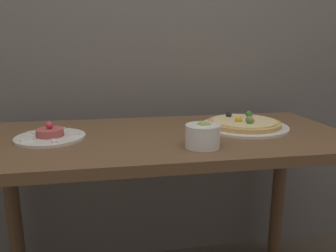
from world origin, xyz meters
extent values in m
cube|color=brown|center=(0.00, 0.31, 0.74)|extent=(1.34, 0.61, 0.03)
cylinder|color=brown|center=(-0.61, 0.55, 0.36)|extent=(0.06, 0.06, 0.72)
cylinder|color=brown|center=(0.61, 0.55, 0.36)|extent=(0.06, 0.06, 0.72)
cylinder|color=silver|center=(0.33, 0.35, 0.76)|extent=(0.34, 0.34, 0.01)
cylinder|color=tan|center=(0.33, 0.35, 0.77)|extent=(0.28, 0.28, 0.02)
cylinder|color=beige|center=(0.33, 0.35, 0.78)|extent=(0.25, 0.25, 0.01)
sphere|color=black|center=(0.29, 0.42, 0.79)|extent=(0.02, 0.02, 0.02)
sphere|color=#387F33|center=(0.38, 0.42, 0.80)|extent=(0.03, 0.03, 0.03)
sphere|color=#997047|center=(0.34, 0.31, 0.79)|extent=(0.02, 0.02, 0.02)
sphere|color=#997047|center=(0.33, 0.32, 0.80)|extent=(0.03, 0.03, 0.03)
sphere|color=gold|center=(0.29, 0.33, 0.80)|extent=(0.03, 0.03, 0.03)
sphere|color=#387F33|center=(0.32, 0.29, 0.79)|extent=(0.02, 0.02, 0.02)
cylinder|color=silver|center=(-0.39, 0.31, 0.76)|extent=(0.24, 0.24, 0.01)
cylinder|color=#B2514C|center=(-0.39, 0.31, 0.78)|extent=(0.09, 0.09, 0.03)
sphere|color=#E0384C|center=(-0.39, 0.31, 0.80)|extent=(0.03, 0.03, 0.03)
cube|color=white|center=(-0.31, 0.31, 0.77)|extent=(0.04, 0.02, 0.01)
cube|color=white|center=(-0.36, 0.39, 0.77)|extent=(0.03, 0.04, 0.01)
cube|color=white|center=(-0.46, 0.36, 0.77)|extent=(0.04, 0.04, 0.01)
cube|color=white|center=(-0.46, 0.27, 0.77)|extent=(0.04, 0.04, 0.01)
cube|color=white|center=(-0.36, 0.24, 0.77)|extent=(0.03, 0.04, 0.01)
cylinder|color=white|center=(0.10, 0.13, 0.79)|extent=(0.11, 0.11, 0.07)
sphere|color=#8EA34C|center=(0.11, 0.14, 0.82)|extent=(0.03, 0.03, 0.03)
sphere|color=#B7BC70|center=(0.09, 0.14, 0.82)|extent=(0.03, 0.03, 0.03)
sphere|color=#8EA34C|center=(0.10, 0.14, 0.82)|extent=(0.03, 0.03, 0.03)
camera|label=1|loc=(-0.18, -0.82, 1.06)|focal=35.00mm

